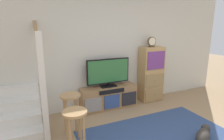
{
  "coord_description": "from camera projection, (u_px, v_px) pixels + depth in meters",
  "views": [
    {
      "loc": [
        -1.88,
        -1.5,
        1.85
      ],
      "look_at": [
        -0.42,
        1.74,
        1.02
      ],
      "focal_mm": 29.26,
      "sensor_mm": 36.0,
      "label": 1
    }
  ],
  "objects": [
    {
      "name": "back_wall",
      "position": [
        116.0,
        49.0,
        4.38
      ],
      "size": [
        6.4,
        0.12,
        2.7
      ],
      "primitive_type": "cube",
      "color": "beige",
      "rests_on": "ground_plane"
    },
    {
      "name": "media_console",
      "position": [
        109.0,
        97.0,
        4.27
      ],
      "size": [
        1.33,
        0.38,
        0.52
      ],
      "color": "#997047",
      "rests_on": "ground_plane"
    },
    {
      "name": "television",
      "position": [
        108.0,
        72.0,
        4.15
      ],
      "size": [
        1.02,
        0.22,
        0.65
      ],
      "color": "black",
      "rests_on": "media_console"
    },
    {
      "name": "side_cabinet",
      "position": [
        151.0,
        74.0,
        4.65
      ],
      "size": [
        0.58,
        0.38,
        1.39
      ],
      "color": "tan",
      "rests_on": "ground_plane"
    },
    {
      "name": "desk_clock",
      "position": [
        152.0,
        42.0,
        4.43
      ],
      "size": [
        0.22,
        0.08,
        0.25
      ],
      "color": "#4C3823",
      "rests_on": "side_cabinet"
    },
    {
      "name": "staircase",
      "position": [
        15.0,
        107.0,
        3.48
      ],
      "size": [
        1.0,
        1.36,
        2.2
      ],
      "color": "silver",
      "rests_on": "ground_plane"
    },
    {
      "name": "bar_stool_near",
      "position": [
        75.0,
        124.0,
        2.5
      ],
      "size": [
        0.34,
        0.34,
        0.75
      ],
      "color": "#A37A4C",
      "rests_on": "ground_plane"
    },
    {
      "name": "bar_stool_far",
      "position": [
        71.0,
        106.0,
        3.06
      ],
      "size": [
        0.34,
        0.34,
        0.77
      ],
      "color": "#A37A4C",
      "rests_on": "ground_plane"
    },
    {
      "name": "dog",
      "position": [
        203.0,
        135.0,
        3.01
      ],
      "size": [
        0.5,
        0.39,
        0.23
      ],
      "color": "#332D28",
      "rests_on": "ground_plane"
    }
  ]
}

